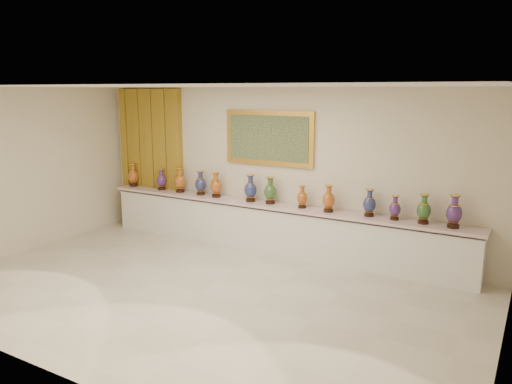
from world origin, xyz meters
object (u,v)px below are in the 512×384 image
at_px(counter, 272,229).
at_px(vase_2, 180,181).
at_px(vase_0, 133,176).
at_px(vase_1, 162,180).

xyz_separation_m(counter, vase_2, (-2.15, 0.01, 0.69)).
bearing_deg(vase_0, vase_2, -0.36).
distance_m(counter, vase_2, 2.25).
distance_m(vase_0, vase_2, 1.29).
height_order(counter, vase_0, vase_0).
height_order(vase_0, vase_1, vase_0).
height_order(vase_1, vase_2, vase_2).
relative_size(counter, vase_1, 16.44).
bearing_deg(vase_1, vase_0, 179.85).
height_order(counter, vase_1, vase_1).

